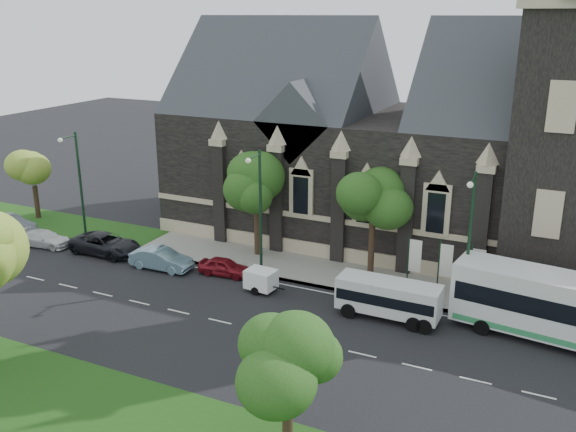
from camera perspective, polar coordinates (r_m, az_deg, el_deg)
The scene contains 20 objects.
ground at distance 37.20m, azimuth -2.17°, elevation -10.43°, with size 160.00×160.00×0.00m, color black.
sidewalk at distance 44.97m, azimuth 3.41°, elevation -5.12°, with size 80.00×5.00×0.15m, color gray.
museum at distance 49.74m, azimuth 13.16°, elevation 6.46°, with size 40.00×17.70×29.90m.
tree_park_east at distance 25.27m, azimuth 0.51°, elevation -13.14°, with size 3.40×3.40×6.28m.
tree_walk_right at distance 43.14m, azimuth 8.12°, elevation 1.81°, with size 4.08×4.08×7.80m.
tree_walk_left at distance 46.47m, azimuth -2.55°, elevation 3.04°, with size 3.91×3.91×7.64m.
tree_walk_far at distance 59.64m, azimuth -21.92°, elevation 3.99°, with size 3.40×3.40×6.28m.
street_lamp_near at distance 38.56m, azimuth 16.09°, elevation -1.80°, with size 0.36×1.88×9.00m.
street_lamp_mid at distance 42.77m, azimuth -2.65°, elevation 0.85°, with size 0.36×1.88×9.00m.
street_lamp_far at distance 51.96m, azimuth -18.48°, elevation 3.02°, with size 0.36×1.88×9.00m.
banner_flag_left at distance 41.91m, azimuth 11.22°, elevation -3.81°, with size 0.90×0.10×4.00m.
banner_flag_center at distance 41.53m, azimuth 13.90°, elevation -4.21°, with size 0.90×0.10×4.00m.
banner_flag_right at distance 41.25m, azimuth 16.62°, elevation -4.60°, with size 0.90×0.10×4.00m.
shuttle_bus at distance 38.55m, azimuth 9.14°, elevation -7.27°, with size 6.23×2.29×2.40m.
box_trailer at distance 41.90m, azimuth -2.46°, elevation -5.75°, with size 2.85×1.68×1.49m.
sedan at distance 46.32m, azimuth -11.42°, elevation -3.83°, with size 1.62×4.66×1.54m, color #7699AB.
car_far_red at distance 44.66m, azimuth -5.80°, elevation -4.58°, with size 1.49×3.70×1.26m, color maroon.
car_far_white at distance 53.44m, azimuth -21.21°, elevation -1.92°, with size 1.76×4.34×1.26m, color silver.
car_far_black at distance 50.21m, azimuth -16.21°, elevation -2.45°, with size 2.63×5.69×1.58m, color black.
car_far_grey at distance 57.66m, azimuth -23.89°, elevation -0.71°, with size 1.60×4.59×1.51m, color #4F555D.
Camera 1 is at (15.22, -28.99, 17.66)m, focal length 39.23 mm.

